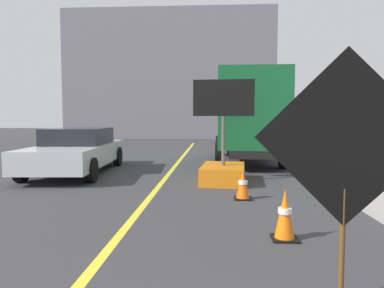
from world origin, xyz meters
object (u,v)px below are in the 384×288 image
(roadwork_sign, at_px, (345,143))
(arrow_board_trailer, at_px, (223,164))
(box_truck, at_px, (247,116))
(traffic_cone_near_sign, at_px, (285,215))
(pickup_car, at_px, (77,150))
(traffic_cone_mid_lane, at_px, (243,185))
(highway_guide_sign, at_px, (259,91))

(roadwork_sign, relative_size, arrow_board_trailer, 0.86)
(box_truck, bearing_deg, arrow_board_trailer, -102.99)
(box_truck, distance_m, traffic_cone_near_sign, 9.15)
(arrow_board_trailer, height_order, box_truck, box_truck)
(pickup_car, distance_m, traffic_cone_mid_lane, 5.99)
(arrow_board_trailer, distance_m, traffic_cone_mid_lane, 2.05)
(highway_guide_sign, bearing_deg, box_truck, -99.64)
(roadwork_sign, bearing_deg, highway_guide_sign, 85.25)
(pickup_car, bearing_deg, highway_guide_sign, 59.61)
(traffic_cone_near_sign, height_order, traffic_cone_mid_lane, traffic_cone_near_sign)
(arrow_board_trailer, relative_size, box_truck, 0.40)
(traffic_cone_mid_lane, bearing_deg, arrow_board_trailer, 100.18)
(highway_guide_sign, bearing_deg, roadwork_sign, -94.75)
(box_truck, bearing_deg, traffic_cone_near_sign, -91.94)
(roadwork_sign, distance_m, traffic_cone_mid_lane, 4.36)
(traffic_cone_near_sign, distance_m, traffic_cone_mid_lane, 2.53)
(arrow_board_trailer, relative_size, pickup_car, 0.51)
(roadwork_sign, bearing_deg, traffic_cone_mid_lane, 97.90)
(roadwork_sign, relative_size, highway_guide_sign, 0.47)
(pickup_car, height_order, highway_guide_sign, highway_guide_sign)
(pickup_car, relative_size, traffic_cone_near_sign, 7.34)
(box_truck, height_order, traffic_cone_near_sign, box_truck)
(arrow_board_trailer, bearing_deg, roadwork_sign, -81.36)
(arrow_board_trailer, height_order, highway_guide_sign, highway_guide_sign)
(highway_guide_sign, relative_size, traffic_cone_mid_lane, 8.02)
(pickup_car, xyz_separation_m, highway_guide_sign, (7.08, 12.07, 2.72))
(roadwork_sign, distance_m, pickup_car, 9.40)
(arrow_board_trailer, height_order, traffic_cone_mid_lane, arrow_board_trailer)
(arrow_board_trailer, relative_size, highway_guide_sign, 0.54)
(roadwork_sign, bearing_deg, box_truck, 89.43)
(roadwork_sign, bearing_deg, traffic_cone_near_sign, 96.83)
(arrow_board_trailer, distance_m, traffic_cone_near_sign, 4.57)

